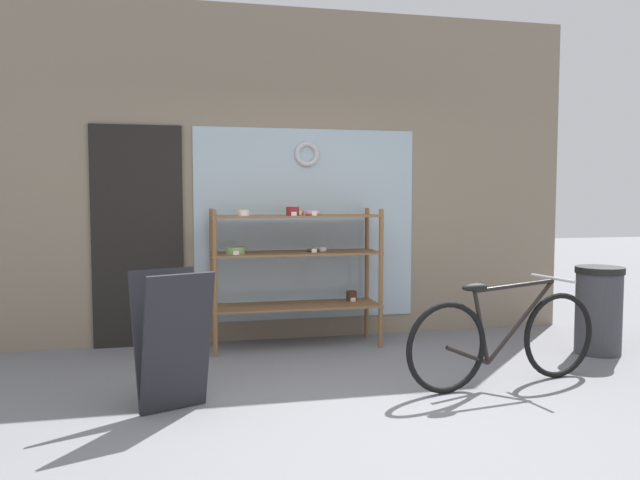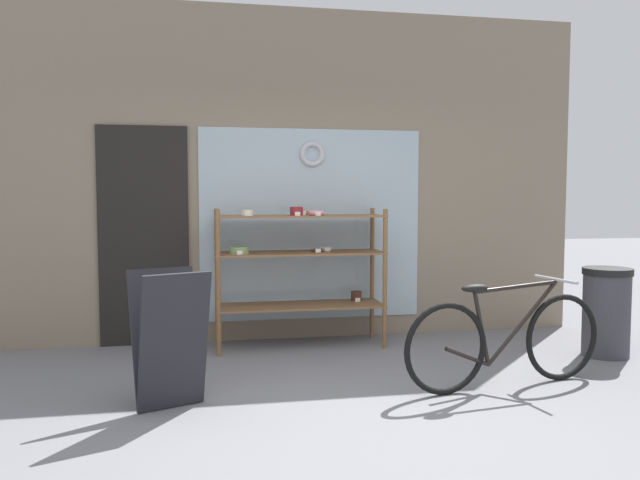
{
  "view_description": "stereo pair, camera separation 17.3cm",
  "coord_description": "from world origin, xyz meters",
  "px_view_note": "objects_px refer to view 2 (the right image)",
  "views": [
    {
      "loc": [
        -1.05,
        -3.62,
        1.44
      ],
      "look_at": [
        0.01,
        1.06,
        1.1
      ],
      "focal_mm": 35.0,
      "sensor_mm": 36.0,
      "label": 1
    },
    {
      "loc": [
        -0.88,
        -3.66,
        1.44
      ],
      "look_at": [
        0.01,
        1.06,
        1.1
      ],
      "focal_mm": 35.0,
      "sensor_mm": 36.0,
      "label": 2
    }
  ],
  "objects_px": {
    "trash_bin": "(606,309)",
    "display_case": "(299,259)",
    "bicycle": "(506,340)",
    "sandwich_board": "(170,339)"
  },
  "relations": [
    {
      "from": "trash_bin",
      "to": "display_case",
      "type": "bearing_deg",
      "value": 162.01
    },
    {
      "from": "bicycle",
      "to": "sandwich_board",
      "type": "distance_m",
      "value": 2.45
    },
    {
      "from": "trash_bin",
      "to": "bicycle",
      "type": "bearing_deg",
      "value": -152.61
    },
    {
      "from": "display_case",
      "to": "trash_bin",
      "type": "distance_m",
      "value": 2.82
    },
    {
      "from": "sandwich_board",
      "to": "display_case",
      "type": "bearing_deg",
      "value": 32.28
    },
    {
      "from": "trash_bin",
      "to": "sandwich_board",
      "type": "bearing_deg",
      "value": -169.58
    },
    {
      "from": "display_case",
      "to": "bicycle",
      "type": "bearing_deg",
      "value": -49.42
    },
    {
      "from": "display_case",
      "to": "bicycle",
      "type": "xyz_separation_m",
      "value": [
        1.33,
        -1.55,
        -0.47
      ]
    },
    {
      "from": "display_case",
      "to": "bicycle",
      "type": "height_order",
      "value": "display_case"
    },
    {
      "from": "display_case",
      "to": "sandwich_board",
      "type": "bearing_deg",
      "value": -125.77
    }
  ]
}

